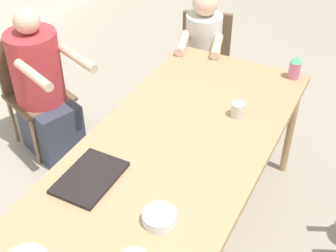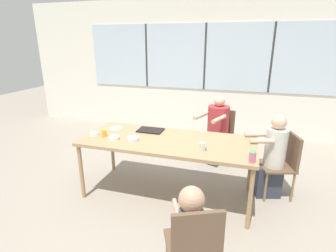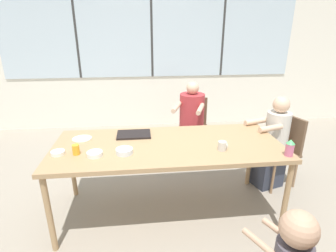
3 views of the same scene
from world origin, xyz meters
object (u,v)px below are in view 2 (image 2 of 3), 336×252
(person_woman_green_shirt, at_px, (217,133))
(coffee_mug, at_px, (203,146))
(chair_for_woman_green_shirt, at_px, (221,130))
(bowl_fruit, at_px, (94,134))
(person_man_blue_shirt, at_px, (272,159))
(chair_for_man_blue_shirt, at_px, (284,160))
(sippy_cup, at_px, (253,155))
(bowl_white_shallow, at_px, (133,139))
(juice_glass, at_px, (104,133))
(chair_for_toddler, at_px, (194,244))
(person_toddler, at_px, (190,235))
(bowl_cereal, at_px, (114,138))

(person_woman_green_shirt, distance_m, coffee_mug, 1.47)
(chair_for_woman_green_shirt, bearing_deg, coffee_mug, 108.68)
(bowl_fruit, bearing_deg, person_man_blue_shirt, 12.29)
(chair_for_man_blue_shirt, height_order, sippy_cup, sippy_cup)
(chair_for_woman_green_shirt, bearing_deg, bowl_white_shallow, 79.95)
(person_man_blue_shirt, relative_size, juice_glass, 12.28)
(chair_for_toddler, relative_size, bowl_white_shallow, 5.70)
(person_man_blue_shirt, bearing_deg, coffee_mug, 108.76)
(person_man_blue_shirt, bearing_deg, person_toddler, 139.35)
(person_man_blue_shirt, xyz_separation_m, bowl_cereal, (-1.93, -0.56, 0.29))
(coffee_mug, bearing_deg, bowl_cereal, 179.62)
(chair_for_man_blue_shirt, relative_size, chair_for_toddler, 1.00)
(person_woman_green_shirt, bearing_deg, chair_for_man_blue_shirt, 160.45)
(person_woman_green_shirt, bearing_deg, bowl_cereal, 72.50)
(chair_for_woman_green_shirt, bearing_deg, chair_for_man_blue_shirt, 153.54)
(coffee_mug, bearing_deg, chair_for_woman_green_shirt, 87.79)
(bowl_fruit, bearing_deg, chair_for_toddler, -37.73)
(person_man_blue_shirt, height_order, bowl_fruit, person_man_blue_shirt)
(chair_for_man_blue_shirt, xyz_separation_m, bowl_white_shallow, (-1.84, -0.58, 0.30))
(juice_glass, xyz_separation_m, bowl_fruit, (-0.16, 0.02, -0.03))
(bowl_cereal, xyz_separation_m, bowl_fruit, (-0.32, 0.07, -0.00))
(chair_for_man_blue_shirt, xyz_separation_m, juice_glass, (-2.25, -0.55, 0.32))
(chair_for_man_blue_shirt, height_order, bowl_white_shallow, chair_for_man_blue_shirt)
(chair_for_woman_green_shirt, xyz_separation_m, person_man_blue_shirt, (0.75, -1.02, 0.01))
(person_woman_green_shirt, bearing_deg, person_man_blue_shirt, 153.92)
(bowl_fruit, bearing_deg, chair_for_woman_green_shirt, 45.08)
(person_man_blue_shirt, bearing_deg, juice_glass, 87.41)
(chair_for_woman_green_shirt, distance_m, chair_for_toddler, 2.75)
(chair_for_toddler, xyz_separation_m, bowl_fruit, (-1.60, 1.24, 0.29))
(coffee_mug, relative_size, bowl_cereal, 0.63)
(person_toddler, distance_m, bowl_fruit, 1.92)
(sippy_cup, bearing_deg, chair_for_man_blue_shirt, 61.37)
(chair_for_woman_green_shirt, bearing_deg, bowl_fruit, 65.97)
(bowl_white_shallow, bearing_deg, coffee_mug, -1.75)
(person_toddler, relative_size, coffee_mug, 10.83)
(chair_for_woman_green_shirt, relative_size, person_man_blue_shirt, 0.77)
(bowl_fruit, bearing_deg, person_woman_green_shirt, 43.08)
(person_woman_green_shirt, bearing_deg, chair_for_toddler, 114.17)
(chair_for_man_blue_shirt, xyz_separation_m, bowl_fruit, (-2.41, -0.54, 0.29))
(sippy_cup, distance_m, bowl_white_shallow, 1.43)
(person_woman_green_shirt, height_order, coffee_mug, person_woman_green_shirt)
(person_man_blue_shirt, distance_m, bowl_fruit, 2.33)
(sippy_cup, xyz_separation_m, bowl_cereal, (-1.66, 0.18, -0.06))
(sippy_cup, bearing_deg, bowl_white_shallow, 172.14)
(bowl_cereal, bearing_deg, person_man_blue_shirt, 16.07)
(chair_for_toddler, distance_m, bowl_fruit, 2.04)
(coffee_mug, xyz_separation_m, bowl_fruit, (-1.45, 0.07, -0.03))
(person_woman_green_shirt, relative_size, juice_glass, 12.41)
(chair_for_toddler, distance_m, sippy_cup, 1.13)
(person_man_blue_shirt, xyz_separation_m, coffee_mug, (-0.81, -0.56, 0.31))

